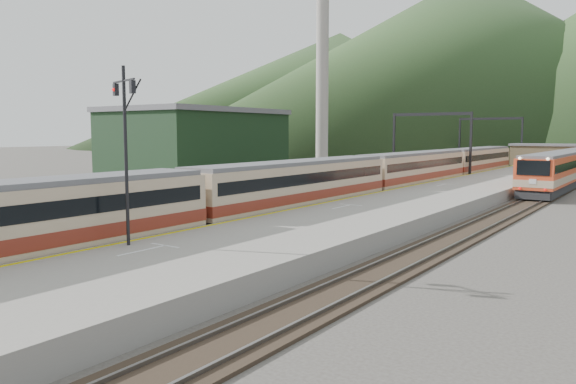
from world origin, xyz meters
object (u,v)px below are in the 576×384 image
Objects in this scene: main_train at (367,176)px; signal_mast at (125,137)px; second_train at (573,165)px; worker at (107,225)px.

main_train is 11.23× the size of signal_mast.
second_train reaches higher than main_train.
second_train is at bearing 80.50° from signal_mast.
second_train is 22.59× the size of worker.
second_train is 52.83m from worker.
main_train is 29.63m from second_train.
worker is at bearing 150.48° from signal_mast.
signal_mast is 7.74m from worker.
main_train is at bearing 95.34° from signal_mast.
signal_mast is at bearing 167.07° from worker.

